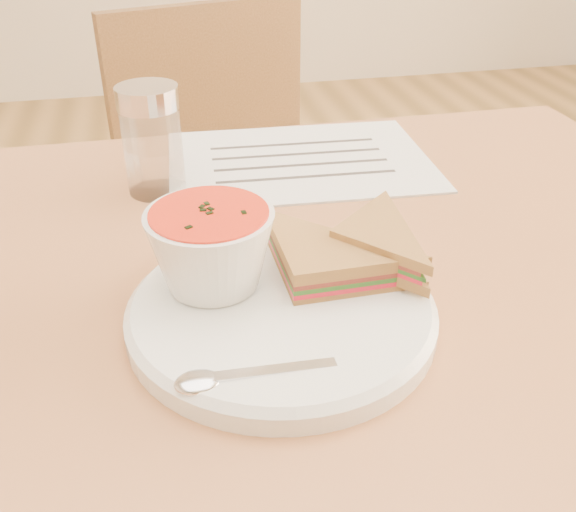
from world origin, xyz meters
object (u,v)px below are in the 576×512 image
object	(u,v)px
chair_far	(254,257)
condiment_shaker	(152,141)
dining_table	(282,508)
plate	(281,313)
soup_bowl	(212,253)

from	to	relation	value
chair_far	condiment_shaker	world-z (taller)	condiment_shaker
dining_table	plate	bearing A→B (deg)	-101.19
chair_far	soup_bowl	xyz separation A→B (m)	(-0.13, -0.58, 0.37)
soup_bowl	condiment_shaker	xyz separation A→B (m)	(-0.04, 0.24, 0.01)
dining_table	condiment_shaker	world-z (taller)	condiment_shaker
chair_far	plate	size ratio (longest dim) A/B	3.41
soup_bowl	condiment_shaker	world-z (taller)	condiment_shaker
plate	soup_bowl	bearing A→B (deg)	145.09
dining_table	soup_bowl	size ratio (longest dim) A/B	9.55
plate	condiment_shaker	world-z (taller)	condiment_shaker
soup_bowl	dining_table	bearing A→B (deg)	41.61
condiment_shaker	chair_far	bearing A→B (deg)	64.48
condiment_shaker	dining_table	bearing A→B (deg)	-58.61
plate	dining_table	bearing A→B (deg)	78.81
dining_table	plate	distance (m)	0.40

